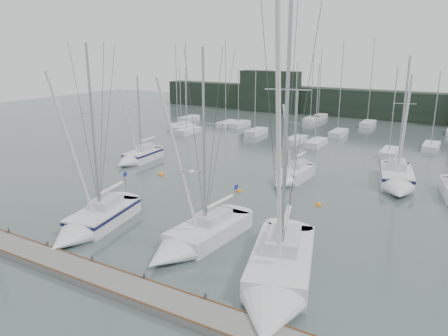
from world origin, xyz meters
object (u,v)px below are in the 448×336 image
Objects in this scene: sailboat_near_center at (191,241)px; buoy_c at (161,175)px; buoy_a at (239,192)px; sailboat_mid_d at (397,181)px; buoy_b at (318,205)px; sailboat_near_left at (90,224)px; sailboat_near_right at (277,282)px; sailboat_mid_c at (290,177)px; sailboat_mid_a at (137,158)px.

buoy_c is at bearing 138.55° from sailboat_near_center.
sailboat_near_center is 26.71× the size of buoy_a.
buoy_b is (-4.75, -8.22, -0.65)m from sailboat_mid_d.
buoy_a is at bearing -3.81° from buoy_c.
sailboat_near_left is 0.78× the size of sailboat_near_right.
sailboat_mid_d is at bearing 23.52° from sailboat_mid_c.
sailboat_near_center is 1.46× the size of sailboat_mid_c.
sailboat_near_center is at bearing -45.43° from buoy_c.
buoy_b is at bearing -43.77° from sailboat_mid_c.
sailboat_mid_a is 16.21× the size of buoy_c.
buoy_a is (4.90, 13.15, -0.57)m from sailboat_near_left.
sailboat_near_center is 22.21m from sailboat_mid_d.
sailboat_mid_c is 9.85m from sailboat_mid_d.
buoy_b is (-2.41, 14.00, -0.63)m from sailboat_near_right.
sailboat_mid_a is 0.80× the size of sailboat_mid_d.
sailboat_near_left is 14.69m from sailboat_near_right.
sailboat_near_right reaches higher than buoy_b.
buoy_c is (-16.77, 0.45, 0.00)m from buoy_b.
sailboat_near_right is at bearing -108.44° from sailboat_mid_d.
sailboat_near_left reaches higher than buoy_b.
sailboat_mid_c is at bearing 1.82° from sailboat_mid_a.
sailboat_near_center is 17.40m from buoy_c.
sailboat_mid_a is (-17.72, 14.91, 0.04)m from sailboat_near_center.
sailboat_mid_a is 27.54m from sailboat_mid_d.
buoy_c is (-19.18, 14.45, -0.63)m from sailboat_near_right.
sailboat_near_right is 1.91× the size of sailboat_mid_c.
sailboat_near_center is at bearing -127.24° from sailboat_mid_d.
sailboat_mid_a is 1.10× the size of sailboat_mid_c.
buoy_c is at bearing -172.59° from sailboat_mid_d.
sailboat_near_left reaches higher than sailboat_mid_a.
buoy_c is at bearing -157.62° from sailboat_mid_c.
sailboat_near_left is at bearing -110.24° from sailboat_mid_c.
sailboat_mid_c is 18.28× the size of buoy_a.
sailboat_mid_c is 14.76× the size of buoy_c.
sailboat_mid_d is at bearing 34.75° from buoy_a.
sailboat_near_left reaches higher than sailboat_mid_c.
buoy_b is at bearing 83.05° from sailboat_near_right.
sailboat_mid_c is 6.57m from buoy_b.
sailboat_near_left is at bearing -132.61° from buoy_b.
sailboat_mid_c is 0.73× the size of sailboat_mid_d.
buoy_c is (-9.41, 0.63, 0.00)m from buoy_a.
sailboat_mid_c is (17.81, 1.80, -0.03)m from sailboat_mid_a.
sailboat_mid_c is at bearing 59.82° from buoy_a.
sailboat_near_left reaches higher than buoy_a.
sailboat_near_right is 28.13× the size of buoy_c.
sailboat_near_left is 7.81m from sailboat_near_center.
buoy_a is (-12.10, -8.40, -0.65)m from sailboat_mid_d.
sailboat_near_left is at bearing -165.80° from sailboat_near_center.
sailboat_near_right is at bearing -38.44° from sailboat_mid_a.
buoy_a is (14.93, -3.15, -0.55)m from sailboat_mid_a.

